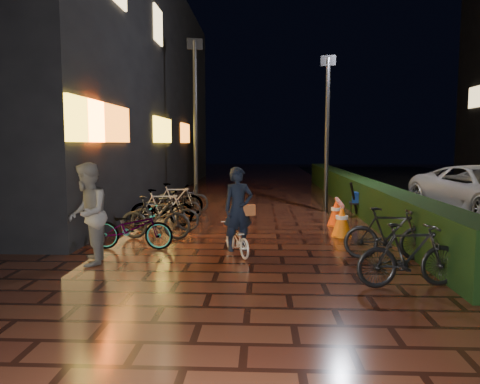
{
  "coord_description": "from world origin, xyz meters",
  "views": [
    {
      "loc": [
        0.17,
        -8.08,
        2.12
      ],
      "look_at": [
        -0.28,
        1.7,
        1.1
      ],
      "focal_mm": 35.0,
      "sensor_mm": 36.0,
      "label": 1
    }
  ],
  "objects_px": {
    "cyclist": "(238,223)",
    "cart_assembly": "(359,199)",
    "bystander_person": "(87,214)",
    "traffic_barrier": "(339,216)"
  },
  "relations": [
    {
      "from": "bystander_person",
      "to": "cyclist",
      "type": "distance_m",
      "value": 2.71
    },
    {
      "from": "cyclist",
      "to": "bystander_person",
      "type": "bearing_deg",
      "value": -162.97
    },
    {
      "from": "cart_assembly",
      "to": "bystander_person",
      "type": "bearing_deg",
      "value": -135.92
    },
    {
      "from": "cyclist",
      "to": "traffic_barrier",
      "type": "xyz_separation_m",
      "value": [
        2.33,
        2.62,
        -0.26
      ]
    },
    {
      "from": "traffic_barrier",
      "to": "bystander_person",
      "type": "bearing_deg",
      "value": -145.26
    },
    {
      "from": "cyclist",
      "to": "cart_assembly",
      "type": "height_order",
      "value": "cyclist"
    },
    {
      "from": "cyclist",
      "to": "cart_assembly",
      "type": "bearing_deg",
      "value": 56.19
    },
    {
      "from": "bystander_person",
      "to": "traffic_barrier",
      "type": "bearing_deg",
      "value": 110.74
    },
    {
      "from": "bystander_person",
      "to": "cyclist",
      "type": "xyz_separation_m",
      "value": [
        2.58,
        0.79,
        -0.27
      ]
    },
    {
      "from": "cyclist",
      "to": "cart_assembly",
      "type": "distance_m",
      "value": 5.85
    }
  ]
}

